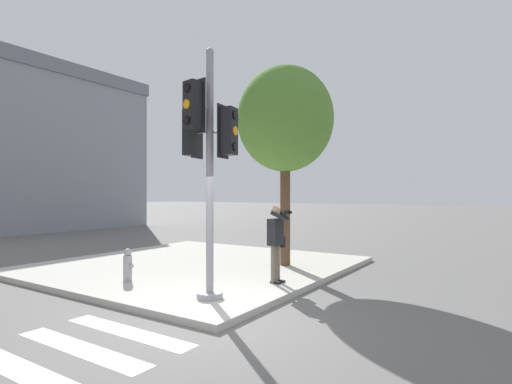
{
  "coord_description": "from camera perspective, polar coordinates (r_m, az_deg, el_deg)",
  "views": [
    {
      "loc": [
        -5.34,
        -4.37,
        2.16
      ],
      "look_at": [
        2.0,
        0.41,
        2.21
      ],
      "focal_mm": 28.0,
      "sensor_mm": 36.0,
      "label": 1
    }
  ],
  "objects": [
    {
      "name": "street_tree",
      "position": [
        11.61,
        4.19,
        10.24
      ],
      "size": [
        2.75,
        2.75,
        5.69
      ],
      "color": "brown",
      "rests_on": "sidewalk_corner"
    },
    {
      "name": "sidewalk_corner",
      "position": [
        12.02,
        -8.63,
        -10.33
      ],
      "size": [
        8.0,
        8.0,
        0.13
      ],
      "color": "#BCB7AD",
      "rests_on": "ground_plane"
    },
    {
      "name": "person_photographer",
      "position": [
        9.21,
        2.91,
        -6.38
      ],
      "size": [
        0.58,
        0.54,
        1.75
      ],
      "color": "black",
      "rests_on": "sidewalk_corner"
    },
    {
      "name": "ground_plane",
      "position": [
        7.23,
        -6.26,
        -17.67
      ],
      "size": [
        160.0,
        160.0,
        0.0
      ],
      "primitive_type": "plane",
      "color": "slate"
    },
    {
      "name": "building_right",
      "position": [
        31.23,
        -31.67,
        4.8
      ],
      "size": [
        11.97,
        13.31,
        9.8
      ],
      "color": "gray",
      "rests_on": "ground_plane"
    },
    {
      "name": "fire_hydrant",
      "position": [
        9.91,
        -17.86,
        -9.9
      ],
      "size": [
        0.2,
        0.26,
        0.75
      ],
      "color": "#99999E",
      "rests_on": "sidewalk_corner"
    },
    {
      "name": "traffic_signal_pole",
      "position": [
        7.78,
        -7.11,
        5.9
      ],
      "size": [
        0.83,
        1.15,
        4.87
      ],
      "color": "#939399",
      "rests_on": "sidewalk_corner"
    }
  ]
}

